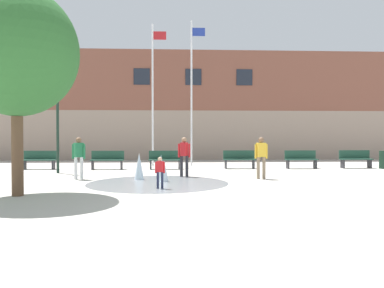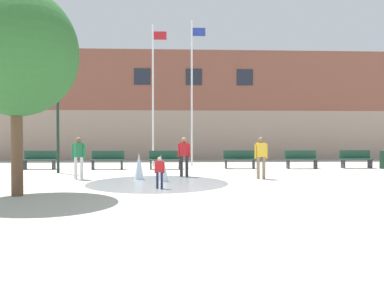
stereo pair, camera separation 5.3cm
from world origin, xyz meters
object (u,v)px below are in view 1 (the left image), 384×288
Objects in this scene: park_bench_left_of_flagpoles at (107,160)px; park_bench_far_right at (355,159)px; flagpole_right at (192,89)px; lamp_post_left_lane at (58,118)px; adult_in_red at (184,154)px; teen_by_trashcan at (79,155)px; park_bench_center at (239,159)px; adult_watching at (261,154)px; child_in_fountain at (160,170)px; park_bench_under_right_flagpole at (301,159)px; street_tree_foreground at (16,52)px; park_bench_far_left at (39,160)px; park_bench_under_left_flagpole at (165,159)px; flagpole_left at (153,91)px.

park_bench_far_right is (12.55, 0.15, 0.00)m from park_bench_left_of_flagpoles.
lamp_post_left_lane is at bearing -147.24° from flagpole_right.
lamp_post_left_lane is at bearing 97.88° from adult_in_red.
park_bench_center is at bearing -4.84° from teen_by_trashcan.
lamp_post_left_lane reaches higher than adult_in_red.
adult_watching reaches higher than child_in_fountain.
adult_in_red is at bearing -149.27° from park_bench_under_right_flagpole.
teen_by_trashcan is 0.43× the size of lamp_post_left_lane.
park_bench_center is 11.75m from street_tree_foreground.
park_bench_far_left is 15.91m from park_bench_far_right.
street_tree_foreground is (0.87, -6.38, 1.48)m from lamp_post_left_lane.
park_bench_under_left_flagpole is at bearing -177.28° from park_bench_center.
street_tree_foreground reaches higher than adult_in_red.
flagpole_right is (2.14, 0.00, 0.11)m from flagpole_left.
park_bench_under_left_flagpole is 0.28× the size of street_tree_foreground.
lamp_post_left_lane reaches higher than teen_by_trashcan.
park_bench_far_right is at bearing 0.66° from park_bench_left_of_flagpoles.
adult_in_red is at bearing -74.84° from flagpole_left.
park_bench_center is 0.20× the size of flagpole_right.
park_bench_under_right_flagpole is at bearing 8.80° from lamp_post_left_lane.
lamp_post_left_lane is at bearing -172.44° from park_bench_far_right.
street_tree_foreground is at bearing -74.16° from park_bench_far_left.
park_bench_far_right is at bearing 7.56° from lamp_post_left_lane.
park_bench_under_left_flagpole is 1.62× the size of child_in_fountain.
teen_by_trashcan is (-0.31, -4.27, 0.45)m from park_bench_left_of_flagpoles.
flagpole_right is (4.27, 2.17, 3.77)m from park_bench_left_of_flagpoles.
teen_by_trashcan is at bearing -126.25° from park_bench_under_left_flagpole.
adult_watching is (6.59, -4.44, 0.45)m from park_bench_left_of_flagpoles.
park_bench_under_right_flagpole is at bearing -114.21° from child_in_fountain.
lamp_post_left_lane reaches higher than park_bench_left_of_flagpoles.
adult_watching is at bearing -25.08° from park_bench_far_left.
park_bench_under_left_flagpole is 4.31m from flagpole_left.
street_tree_foreground reaches higher than adult_watching.
park_bench_center is 1.62× the size of child_in_fountain.
park_bench_center is at bearing 1.60° from park_bench_left_of_flagpoles.
flagpole_right reaches higher than flagpole_left.
flagpole_left is 0.97× the size of flagpole_right.
lamp_post_left_lane reaches higher than park_bench_far_right.
park_bench_left_of_flagpoles is 1.01× the size of adult_watching.
park_bench_center is 0.43× the size of lamp_post_left_lane.
teen_by_trashcan is at bearing -94.21° from park_bench_left_of_flagpoles.
street_tree_foreground reaches higher than child_in_fountain.
adult_watching is at bearing -56.00° from flagpole_left.
park_bench_under_left_flagpole is at bearing 20.76° from lamp_post_left_lane.
street_tree_foreground is at bearing -137.62° from teen_by_trashcan.
park_bench_left_of_flagpoles is 1.00× the size of park_bench_under_left_flagpole.
teen_by_trashcan is at bearing 126.04° from adult_in_red.
street_tree_foreground is (-0.99, -8.14, 3.43)m from park_bench_left_of_flagpoles.
adult_in_red is at bearing -43.93° from park_bench_left_of_flagpoles.
flagpole_right is (-8.28, 2.03, 3.77)m from park_bench_far_right.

